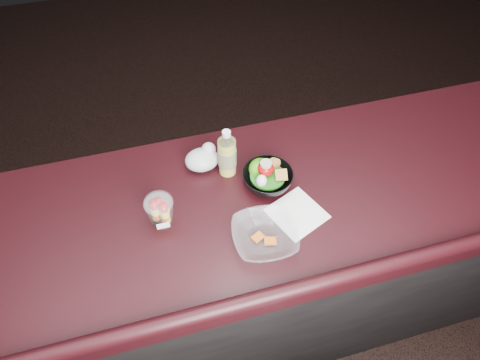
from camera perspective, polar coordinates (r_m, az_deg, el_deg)
The scene contains 9 objects.
room_shell at distance 0.69m, azimuth 10.58°, elevation 19.14°, with size 8.00×8.00×8.00m.
counter at distance 1.88m, azimuth 1.23°, elevation -11.96°, with size 4.06×0.71×1.02m.
lemonade_bottle at distance 1.47m, azimuth -1.72°, elevation 3.29°, with size 0.06×0.06×0.19m.
fruit_cup at distance 1.37m, azimuth -10.61°, elevation -3.98°, with size 0.09×0.09×0.13m.
green_apple at distance 1.49m, azimuth 2.72°, elevation 1.46°, with size 0.08×0.08×0.09m.
plastic_bag at distance 1.52m, azimuth -4.98°, elevation 2.90°, with size 0.12×0.10×0.09m.
snack_bowl at distance 1.47m, azimuth 3.64°, elevation 0.34°, with size 0.23×0.23×0.10m.
takeout_bowl at distance 1.34m, azimuth 3.31°, elevation -7.47°, with size 0.22×0.22×0.05m.
paper_napkin at distance 1.43m, azimuth 7.59°, elevation -4.46°, with size 0.16×0.16×0.00m, color white.
Camera 1 is at (-0.27, -0.53, 2.18)m, focal length 32.00 mm.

